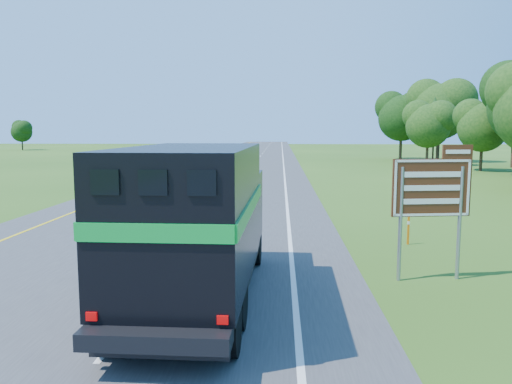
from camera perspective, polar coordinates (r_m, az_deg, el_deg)
road at (r=58.23m, az=-2.24°, el=2.92°), size 15.00×260.00×0.04m
lane_markings at (r=58.23m, az=-2.24°, el=2.94°), size 11.15×260.00×0.01m
horse_truck at (r=12.15m, az=-6.67°, el=-3.11°), size 2.90×8.67×3.81m
white_suv at (r=55.28m, az=-6.23°, el=3.64°), size 3.12×6.68×1.85m
far_car at (r=108.84m, az=-1.60°, el=5.24°), size 1.99×4.43×1.48m
exit_sign at (r=14.71m, az=19.56°, el=-0.11°), size 2.24×0.38×3.82m
delineator at (r=19.36m, az=17.01°, el=-4.11°), size 0.09×0.05×1.06m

